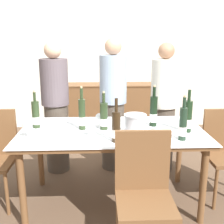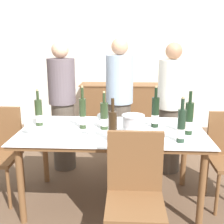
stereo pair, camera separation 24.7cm
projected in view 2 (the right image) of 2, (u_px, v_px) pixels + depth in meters
name	position (u px, v px, depth m)	size (l,w,h in m)	color
ground_plane	(112.00, 201.00, 2.90)	(12.00, 12.00, 0.00)	brown
back_wall	(120.00, 52.00, 5.09)	(8.00, 0.10, 2.80)	silver
sideboard_cabinet	(125.00, 107.00, 5.05)	(1.60, 0.46, 0.85)	brown
dining_table	(112.00, 137.00, 2.72)	(1.76, 0.95, 0.77)	brown
ice_bucket	(133.00, 126.00, 2.47)	(0.20, 0.20, 0.21)	silver
wine_bottle_0	(189.00, 119.00, 2.55)	(0.08, 0.08, 0.40)	black
wine_bottle_1	(113.00, 127.00, 2.36)	(0.08, 0.08, 0.38)	#332314
wine_bottle_2	(83.00, 114.00, 2.72)	(0.07, 0.07, 0.42)	#28381E
wine_bottle_3	(104.00, 117.00, 2.70)	(0.08, 0.08, 0.37)	#28381E
wine_bottle_4	(39.00, 113.00, 2.82)	(0.07, 0.07, 0.37)	#28381E
wine_bottle_5	(155.00, 113.00, 2.76)	(0.08, 0.08, 0.41)	black
wine_bottle_6	(181.00, 126.00, 2.35)	(0.07, 0.07, 0.39)	#1E3323
wine_glass_0	(28.00, 124.00, 2.53)	(0.08, 0.08, 0.16)	white
wine_glass_1	(100.00, 117.00, 2.81)	(0.07, 0.07, 0.13)	white
wine_glass_2	(89.00, 126.00, 2.52)	(0.07, 0.07, 0.14)	white
chair_near_front	(135.00, 188.00, 2.07)	(0.42, 0.42, 0.96)	brown
person_host	(63.00, 107.00, 3.47)	(0.33, 0.33, 1.60)	#51473D
person_guest_left	(119.00, 106.00, 3.47)	(0.33, 0.33, 1.64)	#51473D
person_guest_right	(171.00, 110.00, 3.39)	(0.33, 0.33, 1.58)	#51473D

